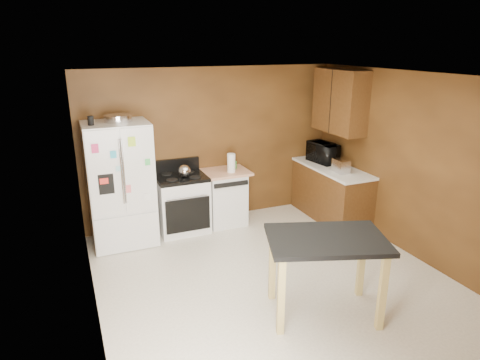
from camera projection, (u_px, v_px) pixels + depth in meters
floor at (274, 280)px, 5.37m from camera, size 4.50×4.50×0.00m
ceiling at (279, 77)px, 4.60m from camera, size 4.50×4.50×0.00m
wall_back at (213, 145)px, 6.96m from camera, size 4.20×0.00×4.20m
wall_front at (423, 281)px, 3.01m from camera, size 4.20×0.00×4.20m
wall_left at (87, 213)px, 4.21m from camera, size 0.00×4.50×4.50m
wall_right at (415, 167)px, 5.76m from camera, size 0.00×4.50×4.50m
roasting_pan at (118, 118)px, 5.94m from camera, size 0.39×0.39×0.10m
pen_cup at (91, 121)px, 5.67m from camera, size 0.08×0.08×0.12m
kettle at (184, 171)px, 6.47m from camera, size 0.19×0.19×0.19m
paper_towel at (231, 163)px, 6.74m from camera, size 0.14×0.14×0.30m
green_canister at (234, 165)px, 6.97m from camera, size 0.12×0.12×0.11m
toaster at (341, 166)px, 6.71m from camera, size 0.19×0.29×0.20m
microwave at (323, 153)px, 7.26m from camera, size 0.45×0.60×0.31m
refrigerator at (120, 184)px, 6.16m from camera, size 0.90×0.80×1.80m
gas_range at (182, 203)px, 6.68m from camera, size 0.76×0.68×1.10m
dishwasher at (224, 197)px, 6.97m from camera, size 0.78×0.63×0.89m
right_cabinets at (333, 166)px, 7.07m from camera, size 0.63×1.58×2.45m
island at (326, 249)px, 4.51m from camera, size 1.43×1.17×0.91m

